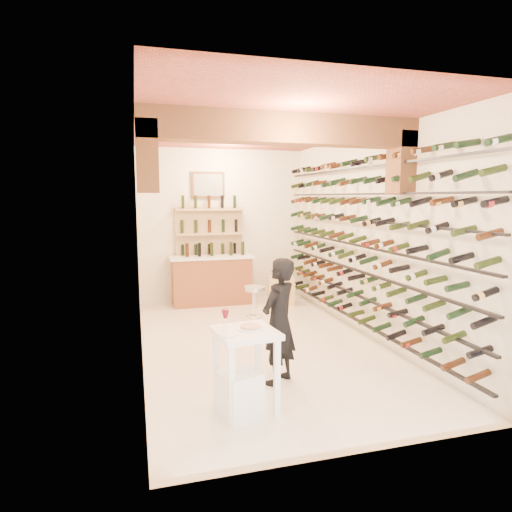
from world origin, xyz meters
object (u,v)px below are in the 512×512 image
Objects in this scene: person at (279,321)px; chrome_barstool at (254,304)px; crate_lower at (281,298)px; wine_rack at (355,239)px; back_counter at (212,279)px; tasting_table at (245,345)px; white_stool at (239,394)px.

chrome_barstool is (0.29, 2.18, -0.34)m from person.
person is 3.13× the size of crate_lower.
wine_rack is 3.78× the size of person.
person is 2.22m from chrome_barstool.
crate_lower is (-0.47, 2.20, -1.40)m from wine_rack.
back_counter is 1.93m from chrome_barstool.
wine_rack reaches higher than crate_lower.
chrome_barstool is 1.75m from crate_lower.
chrome_barstool is at bearing -123.91° from crate_lower.
person reaches higher than back_counter.
tasting_table is 0.80m from person.
white_stool is 0.31× the size of person.
wine_rack reaches higher than white_stool.
person reaches higher than tasting_table.
white_stool is 4.69m from crate_lower.
person is 2.10× the size of chrome_barstool.
chrome_barstool reaches higher than crate_lower.
crate_lower is (1.36, -0.45, -0.39)m from back_counter.
crate_lower is at bearing 66.14° from white_stool.
white_stool is (-2.36, -2.08, -1.31)m from wine_rack.
back_counter is at bearing 124.66° from wine_rack.
white_stool is (-0.53, -4.73, -0.30)m from back_counter.
white_stool is at bearing -96.43° from back_counter.
tasting_table is at bearing 46.63° from white_stool.
white_stool is 1.07m from person.
chrome_barstool is at bearing -77.99° from back_counter.
back_counter is 2.36× the size of chrome_barstool.
tasting_table is at bearing 6.35° from person.
wine_rack is 1.98m from chrome_barstool.
back_counter is at bearing 102.01° from chrome_barstool.
wine_rack reaches higher than chrome_barstool.
wine_rack is 3.35× the size of back_counter.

